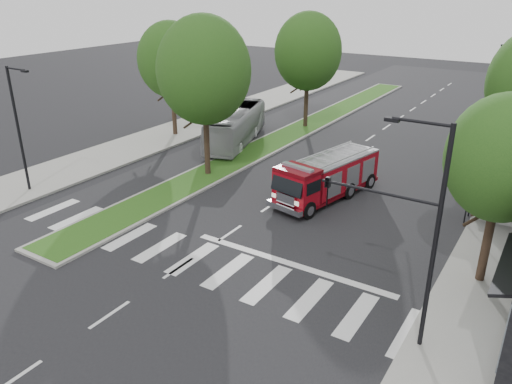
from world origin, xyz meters
TOP-DOWN VIEW (x-y plane):
  - ground at (0.00, 0.00)m, footprint 140.00×140.00m
  - sidewalk_left at (-14.50, 10.00)m, footprint 5.00×80.00m
  - median at (-6.00, 18.00)m, footprint 3.00×50.00m
  - bus_shelter at (11.20, 8.15)m, footprint 3.20×1.60m
  - tree_right_near at (11.50, 2.00)m, footprint 4.40×4.40m
  - tree_median_near at (-6.00, 6.00)m, footprint 5.80×5.80m
  - tree_median_far at (-6.00, 20.00)m, footprint 5.60×5.60m
  - tree_left_mid at (-14.00, 12.00)m, footprint 5.20×5.20m
  - streetlight_right_near at (9.61, -3.50)m, footprint 4.08×0.22m
  - streetlight_left_near at (-13.36, -2.00)m, footprint 1.90×0.20m
  - fire_engine at (2.16, 6.79)m, footprint 3.84×8.06m
  - city_bus at (-8.56, 13.04)m, footprint 5.29×10.17m

SIDE VIEW (x-z plane):
  - ground at x=0.00m, z-range 0.00..0.00m
  - sidewalk_left at x=-14.50m, z-range 0.00..0.15m
  - median at x=-6.00m, z-range 0.00..0.16m
  - fire_engine at x=2.16m, z-range -0.05..2.63m
  - city_bus at x=-8.56m, z-range 0.00..2.77m
  - bus_shelter at x=11.20m, z-range 0.73..3.34m
  - streetlight_left_near at x=-13.36m, z-range 0.44..7.94m
  - streetlight_right_near at x=9.61m, z-range 0.67..8.67m
  - tree_right_near at x=11.50m, z-range 1.48..9.53m
  - tree_left_mid at x=-14.00m, z-range 1.58..10.74m
  - tree_median_far at x=-6.00m, z-range 1.63..11.35m
  - tree_median_near at x=-6.00m, z-range 1.73..11.89m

